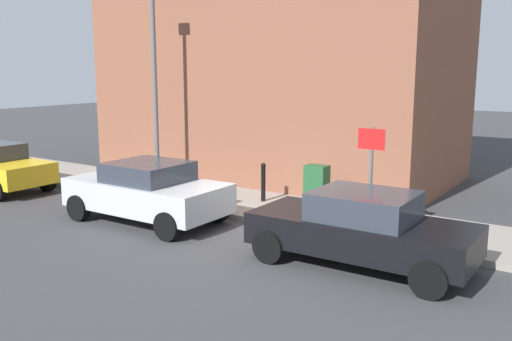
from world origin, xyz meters
name	(u,v)px	position (x,y,z in m)	size (l,w,h in m)	color
ground	(271,236)	(0.00, 0.00, 0.00)	(80.00, 80.00, 0.00)	#38383A
sidewalk	(139,186)	(1.89, 6.00, 0.07)	(2.62, 30.00, 0.15)	gray
corner_building	(280,36)	(6.28, 3.65, 4.69)	(6.27, 11.31, 9.38)	brown
car_black	(362,228)	(-0.62, -2.40, 0.73)	(1.86, 4.17, 1.43)	black
car_silver	(147,191)	(-0.63, 3.13, 0.76)	(1.99, 4.01, 1.46)	#B7B7BC
utility_cabinet	(316,190)	(2.05, -0.04, 0.68)	(0.46, 0.61, 1.15)	#1E4C28
bollard_near_cabinet	(263,181)	(2.15, 1.61, 0.70)	(0.14, 0.14, 1.04)	black
bollard_far_kerb	(185,182)	(0.83, 3.20, 0.70)	(0.14, 0.14, 1.04)	black
street_sign	(371,164)	(1.00, -1.87, 1.66)	(0.08, 0.60, 2.30)	#59595B
lamppost	(155,80)	(1.98, 5.29, 3.30)	(0.20, 0.44, 5.72)	#59595B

